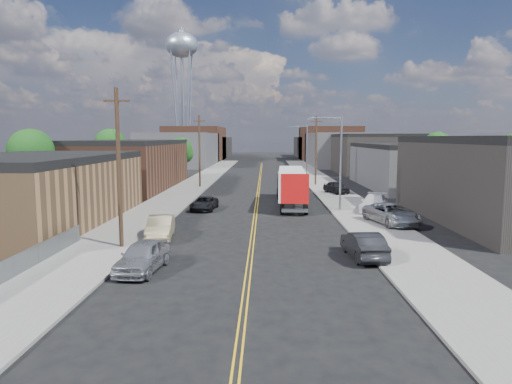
{
  "coord_description": "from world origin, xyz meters",
  "views": [
    {
      "loc": [
        0.85,
        -18.02,
        7.01
      ],
      "look_at": [
        0.12,
        19.31,
        2.5
      ],
      "focal_mm": 32.0,
      "sensor_mm": 36.0,
      "label": 1
    }
  ],
  "objects_px": {
    "water_tower": "(182,50)",
    "car_left_a": "(143,256)",
    "car_left_b": "(160,227)",
    "car_right_lot_c": "(336,187)",
    "semi_truck": "(290,184)",
    "car_right_lot_b": "(374,203)",
    "car_left_c": "(204,203)",
    "car_right_lot_a": "(392,214)",
    "car_ahead_truck": "(292,184)",
    "car_right_oncoming": "(364,245)"
  },
  "relations": [
    {
      "from": "water_tower",
      "to": "car_left_a",
      "type": "bearing_deg",
      "value": -81.08
    },
    {
      "from": "car_left_b",
      "to": "car_right_lot_c",
      "type": "relative_size",
      "value": 1.11
    },
    {
      "from": "water_tower",
      "to": "semi_truck",
      "type": "relative_size",
      "value": 2.53
    },
    {
      "from": "car_left_b",
      "to": "car_right_lot_b",
      "type": "distance_m",
      "value": 20.62
    },
    {
      "from": "water_tower",
      "to": "car_right_lot_b",
      "type": "relative_size",
      "value": 6.88
    },
    {
      "from": "car_left_b",
      "to": "car_right_lot_b",
      "type": "xyz_separation_m",
      "value": [
        17.4,
        11.07,
        0.15
      ]
    },
    {
      "from": "water_tower",
      "to": "car_left_b",
      "type": "distance_m",
      "value": 102.75
    },
    {
      "from": "semi_truck",
      "to": "car_left_b",
      "type": "xyz_separation_m",
      "value": [
        -9.91,
        -16.23,
        -1.38
      ]
    },
    {
      "from": "water_tower",
      "to": "car_left_c",
      "type": "height_order",
      "value": "water_tower"
    },
    {
      "from": "car_right_lot_a",
      "to": "car_right_lot_c",
      "type": "relative_size",
      "value": 1.37
    },
    {
      "from": "car_left_b",
      "to": "car_ahead_truck",
      "type": "bearing_deg",
      "value": 63.29
    },
    {
      "from": "car_right_lot_c",
      "to": "car_ahead_truck",
      "type": "xyz_separation_m",
      "value": [
        -5.13,
        5.24,
        -0.11
      ]
    },
    {
      "from": "car_left_a",
      "to": "car_ahead_truck",
      "type": "relative_size",
      "value": 0.86
    },
    {
      "from": "water_tower",
      "to": "car_ahead_truck",
      "type": "height_order",
      "value": "water_tower"
    },
    {
      "from": "car_left_a",
      "to": "car_ahead_truck",
      "type": "xyz_separation_m",
      "value": [
        10.05,
        37.87,
        -0.04
      ]
    },
    {
      "from": "water_tower",
      "to": "car_right_lot_a",
      "type": "distance_m",
      "value": 102.25
    },
    {
      "from": "car_left_b",
      "to": "car_right_lot_a",
      "type": "distance_m",
      "value": 18.02
    },
    {
      "from": "car_right_oncoming",
      "to": "car_right_lot_b",
      "type": "height_order",
      "value": "car_right_lot_b"
    },
    {
      "from": "car_left_c",
      "to": "car_right_oncoming",
      "type": "xyz_separation_m",
      "value": [
        11.6,
        -17.38,
        0.14
      ]
    },
    {
      "from": "water_tower",
      "to": "car_left_a",
      "type": "xyz_separation_m",
      "value": [
        16.45,
        -104.83,
        -29.84
      ]
    },
    {
      "from": "car_right_lot_b",
      "to": "car_right_lot_c",
      "type": "height_order",
      "value": "car_right_lot_b"
    },
    {
      "from": "car_left_c",
      "to": "car_left_b",
      "type": "bearing_deg",
      "value": -91.99
    },
    {
      "from": "car_left_c",
      "to": "car_right_lot_a",
      "type": "xyz_separation_m",
      "value": [
        15.93,
        -7.52,
        0.32
      ]
    },
    {
      "from": "car_left_a",
      "to": "car_left_b",
      "type": "bearing_deg",
      "value": 101.93
    },
    {
      "from": "car_left_b",
      "to": "car_left_c",
      "type": "xyz_separation_m",
      "value": [
        1.4,
        12.45,
        -0.14
      ]
    },
    {
      "from": "car_right_lot_b",
      "to": "car_ahead_truck",
      "type": "distance_m",
      "value": 20.12
    },
    {
      "from": "car_left_c",
      "to": "car_right_lot_b",
      "type": "distance_m",
      "value": 16.06
    },
    {
      "from": "car_right_oncoming",
      "to": "car_ahead_truck",
      "type": "bearing_deg",
      "value": -90.82
    },
    {
      "from": "semi_truck",
      "to": "car_left_a",
      "type": "bearing_deg",
      "value": -108.34
    },
    {
      "from": "car_left_a",
      "to": "semi_truck",
      "type": "bearing_deg",
      "value": 75.0
    },
    {
      "from": "car_left_c",
      "to": "car_right_lot_b",
      "type": "xyz_separation_m",
      "value": [
        16.0,
        -1.38,
        0.29
      ]
    },
    {
      "from": "car_right_oncoming",
      "to": "car_right_lot_c",
      "type": "bearing_deg",
      "value": -100.05
    },
    {
      "from": "semi_truck",
      "to": "car_left_a",
      "type": "relative_size",
      "value": 3.09
    },
    {
      "from": "car_right_lot_a",
      "to": "car_right_oncoming",
      "type": "bearing_deg",
      "value": -127.64
    },
    {
      "from": "car_ahead_truck",
      "to": "car_right_lot_a",
      "type": "bearing_deg",
      "value": -74.5
    },
    {
      "from": "car_left_c",
      "to": "car_right_lot_c",
      "type": "relative_size",
      "value": 1.09
    },
    {
      "from": "water_tower",
      "to": "car_left_c",
      "type": "xyz_separation_m",
      "value": [
        17.0,
        -84.62,
        -30.01
      ]
    },
    {
      "from": "car_left_b",
      "to": "car_left_a",
      "type": "bearing_deg",
      "value": -90.58
    },
    {
      "from": "car_ahead_truck",
      "to": "car_left_b",
      "type": "bearing_deg",
      "value": -108.72
    },
    {
      "from": "car_left_b",
      "to": "car_right_oncoming",
      "type": "distance_m",
      "value": 13.9
    },
    {
      "from": "car_left_b",
      "to": "car_right_lot_c",
      "type": "height_order",
      "value": "car_right_lot_c"
    },
    {
      "from": "car_left_a",
      "to": "car_right_lot_b",
      "type": "bearing_deg",
      "value": 54.38
    },
    {
      "from": "car_left_a",
      "to": "car_right_lot_c",
      "type": "relative_size",
      "value": 1.12
    },
    {
      "from": "car_right_lot_c",
      "to": "water_tower",
      "type": "bearing_deg",
      "value": 91.76
    },
    {
      "from": "car_right_oncoming",
      "to": "car_right_lot_b",
      "type": "relative_size",
      "value": 0.89
    },
    {
      "from": "car_right_lot_c",
      "to": "car_left_a",
      "type": "bearing_deg",
      "value": -136.86
    },
    {
      "from": "car_ahead_truck",
      "to": "car_left_c",
      "type": "bearing_deg",
      "value": -117.1
    },
    {
      "from": "car_left_a",
      "to": "car_left_c",
      "type": "distance_m",
      "value": 20.22
    },
    {
      "from": "car_right_lot_a",
      "to": "car_right_lot_c",
      "type": "xyz_separation_m",
      "value": [
        -1.3,
        19.93,
        -0.09
      ]
    },
    {
      "from": "car_left_a",
      "to": "car_right_oncoming",
      "type": "height_order",
      "value": "car_left_a"
    }
  ]
}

